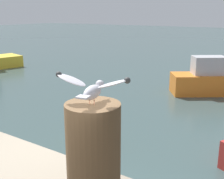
% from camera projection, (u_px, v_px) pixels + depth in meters
% --- Properties ---
extents(mooring_post, '(0.41, 0.41, 0.80)m').
position_uv_depth(mooring_post, '(93.00, 155.00, 2.19)').
color(mooring_post, '#4C3823').
rests_on(mooring_post, harbor_quay).
extents(seagull, '(0.56, 0.39, 0.22)m').
position_uv_depth(seagull, '(93.00, 88.00, 2.06)').
color(seagull, tan).
rests_on(seagull, mooring_post).
extents(channel_buoy, '(0.56, 0.56, 1.33)m').
position_uv_depth(channel_buoy, '(93.00, 128.00, 6.83)').
color(channel_buoy, yellow).
rests_on(channel_buoy, ground_plane).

